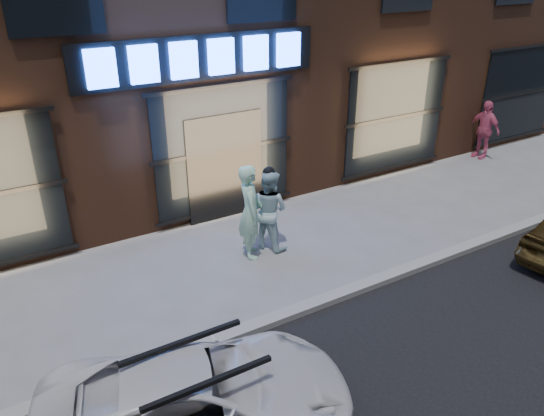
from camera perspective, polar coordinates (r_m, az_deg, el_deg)
The scene contains 6 objects.
ground at distance 9.40m, azimuth 5.95°, elevation -10.06°, with size 90.00×90.00×0.00m, color slate.
curb at distance 9.37m, azimuth 5.96°, elevation -9.76°, with size 60.00×0.25×0.12m, color gray.
man_bowtie at distance 10.27m, azimuth -2.36°, elevation -0.38°, with size 0.70×0.46×1.92m, color #B5EEC4.
man_cap at distance 10.60m, azimuth -0.34°, elevation -0.17°, with size 0.82×0.64×1.69m, color white.
passerby at distance 16.73m, azimuth 21.83°, elevation 7.86°, with size 0.99×0.41×1.70m, color #D6587D.
white_suv at distance 6.98m, azimuth -7.99°, elevation -19.62°, with size 1.78×3.87×1.07m, color white.
Camera 1 is at (-4.70, -6.02, 5.48)m, focal length 35.00 mm.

